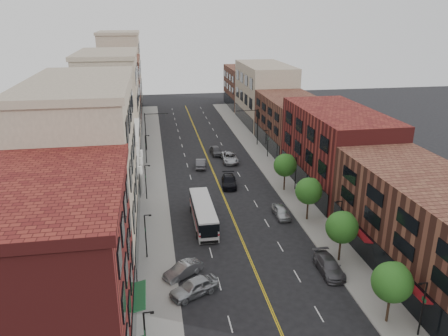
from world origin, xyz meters
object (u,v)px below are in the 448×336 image
car_lane_b (230,157)px  car_lane_c (216,151)px  car_parked_mid (329,266)px  car_lane_behind (201,163)px  car_parked_far (281,212)px  car_angle_a (194,287)px  car_lane_a (229,181)px  car_angle_b (183,270)px  city_bus (203,212)px

car_lane_b → car_lane_c: bearing=114.7°
car_parked_mid → car_lane_behind: 35.48m
car_lane_b → car_parked_far: bearing=-80.9°
car_lane_b → car_lane_c: car_lane_b is taller
car_angle_a → car_lane_b: car_angle_a is taller
car_lane_a → car_lane_c: same height
car_angle_b → car_parked_mid: 14.91m
car_lane_b → car_lane_c: 4.88m
car_parked_mid → car_lane_b: bearing=96.3°
car_lane_c → car_lane_a: bearing=-93.8°
city_bus → car_lane_c: bearing=78.0°
car_lane_b → car_lane_behind: bearing=-155.8°
car_angle_a → car_lane_a: 27.75m
car_parked_mid → car_parked_far: car_parked_mid is taller
city_bus → car_parked_far: 10.31m
car_angle_b → car_lane_behind: bearing=136.2°
car_parked_mid → car_lane_behind: (-9.20, 34.27, 0.02)m
car_parked_far → car_lane_c: car_lane_c is taller
car_angle_a → car_lane_behind: size_ratio=1.04×
car_lane_behind → car_lane_c: car_lane_c is taller
car_angle_a → car_lane_behind: (4.80, 35.75, -0.06)m
car_angle_a → car_lane_c: 43.27m
car_angle_a → car_lane_behind: bearing=146.0°
car_parked_far → car_lane_b: bearing=96.4°
car_parked_far → car_lane_a: size_ratio=0.79×
city_bus → car_lane_c: 28.66m
car_parked_mid → car_lane_b: car_lane_b is taller
city_bus → car_lane_a: (5.47, 12.15, -0.85)m
car_angle_a → car_parked_mid: bearing=69.8°
car_parked_mid → car_parked_far: size_ratio=1.21×
car_angle_a → car_lane_behind: car_angle_a is taller
car_parked_far → car_lane_a: (-4.80, 11.71, 0.05)m
car_angle_b → car_lane_a: (8.90, 23.28, 0.08)m
car_parked_mid → car_lane_a: size_ratio=0.96×
car_angle_a → car_parked_far: (12.89, 14.83, -0.10)m
city_bus → car_lane_a: size_ratio=2.03×
car_parked_mid → car_parked_far: (-1.10, 13.34, -0.02)m
car_angle_a → car_lane_b: bearing=138.5°
car_lane_behind → car_lane_b: (5.48, 2.16, 0.04)m
city_bus → car_parked_far: size_ratio=2.56×
car_parked_far → car_lane_c: bearing=99.1°
car_angle_a → car_lane_b: 39.28m
car_parked_far → car_lane_b: size_ratio=0.74×
car_parked_mid → car_lane_b: 36.62m
city_bus → car_angle_b: 11.68m
car_parked_far → car_angle_a: bearing=-131.1°
city_bus → car_angle_b: city_bus is taller
city_bus → car_parked_mid: city_bus is taller
car_parked_mid → car_lane_behind: bearing=105.5°
car_angle_a → car_lane_a: car_angle_a is taller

